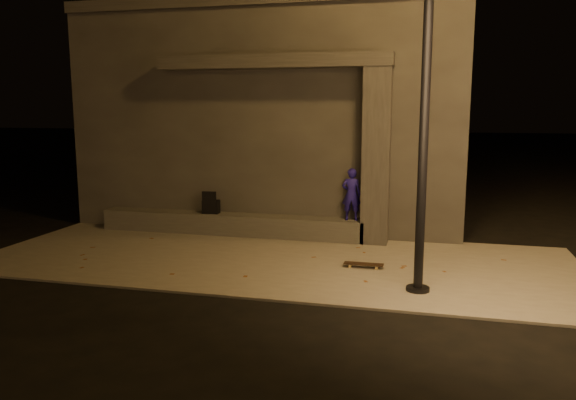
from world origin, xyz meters
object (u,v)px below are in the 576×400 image
(backpack, at_px, (211,206))
(street_lamp_0, at_px, (429,13))
(column, at_px, (376,157))
(skateboarder, at_px, (351,194))
(skateboard, at_px, (364,264))

(backpack, xyz_separation_m, street_lamp_0, (4.61, -3.01, 3.50))
(column, distance_m, backpack, 3.83)
(street_lamp_0, bearing_deg, backpack, 146.85)
(skateboarder, distance_m, street_lamp_0, 4.58)
(skateboarder, relative_size, skateboard, 1.58)
(street_lamp_0, bearing_deg, skateboarder, 115.90)
(column, bearing_deg, backpack, 180.00)
(backpack, relative_size, skateboard, 0.73)
(skateboarder, distance_m, backpack, 3.17)
(skateboard, bearing_deg, column, 89.92)
(column, relative_size, backpack, 7.08)
(skateboarder, height_order, backpack, skateboarder)
(column, xyz_separation_m, backpack, (-3.65, 0.00, -1.18))
(skateboarder, xyz_separation_m, backpack, (-3.15, 0.00, -0.38))
(skateboard, bearing_deg, backpack, 151.61)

